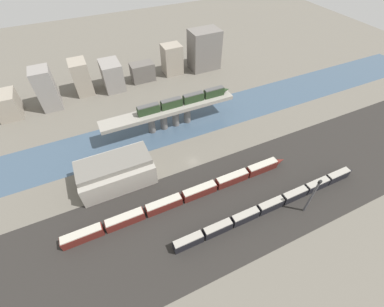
{
  "coord_description": "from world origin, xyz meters",
  "views": [
    {
      "loc": [
        -30.5,
        -65.11,
        78.77
      ],
      "look_at": [
        0.0,
        0.65,
        4.25
      ],
      "focal_mm": 24.0,
      "sensor_mm": 36.0,
      "label": 1
    }
  ],
  "objects_px": {
    "train_on_bridge": "(185,100)",
    "train_yard_mid": "(186,196)",
    "signal_tower": "(312,196)",
    "warehouse_building": "(116,171)",
    "train_yard_near": "(273,204)"
  },
  "relations": [
    {
      "from": "signal_tower",
      "to": "train_yard_mid",
      "type": "bearing_deg",
      "value": 148.79
    },
    {
      "from": "train_yard_mid",
      "to": "warehouse_building",
      "type": "height_order",
      "value": "warehouse_building"
    },
    {
      "from": "train_yard_near",
      "to": "train_yard_mid",
      "type": "height_order",
      "value": "train_yard_near"
    },
    {
      "from": "train_yard_near",
      "to": "train_yard_mid",
      "type": "relative_size",
      "value": 0.88
    },
    {
      "from": "train_yard_near",
      "to": "signal_tower",
      "type": "xyz_separation_m",
      "value": [
        9.53,
        -5.68,
        6.61
      ]
    },
    {
      "from": "train_yard_mid",
      "to": "warehouse_building",
      "type": "bearing_deg",
      "value": 136.16
    },
    {
      "from": "warehouse_building",
      "to": "signal_tower",
      "type": "xyz_separation_m",
      "value": [
        55.99,
        -41.1,
        3.5
      ]
    },
    {
      "from": "train_on_bridge",
      "to": "signal_tower",
      "type": "distance_m",
      "value": 65.49
    },
    {
      "from": "warehouse_building",
      "to": "signal_tower",
      "type": "bearing_deg",
      "value": -36.28
    },
    {
      "from": "train_yard_near",
      "to": "signal_tower",
      "type": "distance_m",
      "value": 12.92
    },
    {
      "from": "train_yard_near",
      "to": "warehouse_building",
      "type": "height_order",
      "value": "warehouse_building"
    },
    {
      "from": "train_yard_near",
      "to": "signal_tower",
      "type": "relative_size",
      "value": 4.55
    },
    {
      "from": "train_on_bridge",
      "to": "warehouse_building",
      "type": "distance_m",
      "value": 44.44
    },
    {
      "from": "train_on_bridge",
      "to": "train_yard_mid",
      "type": "distance_m",
      "value": 46.12
    },
    {
      "from": "train_on_bridge",
      "to": "signal_tower",
      "type": "relative_size",
      "value": 2.71
    }
  ]
}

